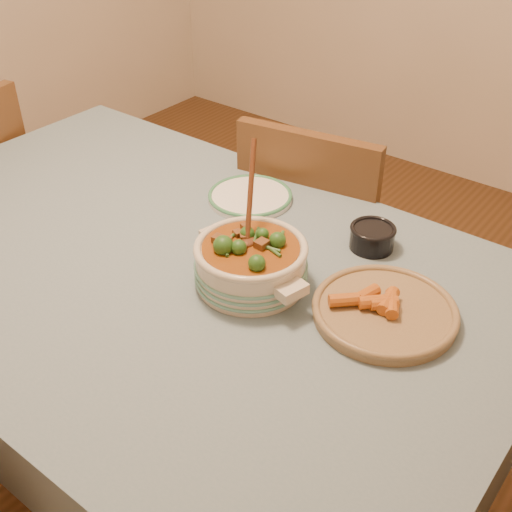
{
  "coord_description": "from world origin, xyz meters",
  "views": [
    {
      "loc": [
        0.93,
        -0.83,
        1.62
      ],
      "look_at": [
        0.25,
        0.05,
        0.84
      ],
      "focal_mm": 45.0,
      "sensor_mm": 36.0,
      "label": 1
    }
  ],
  "objects": [
    {
      "name": "fried_plate",
      "position": [
        0.52,
        0.13,
        0.78
      ],
      "size": [
        0.3,
        0.3,
        0.05
      ],
      "rotation": [
        0.0,
        0.0,
        -0.01
      ],
      "color": "#927451",
      "rests_on": "dining_table"
    },
    {
      "name": "stew_casserole",
      "position": [
        0.23,
        0.05,
        0.82
      ],
      "size": [
        0.32,
        0.29,
        0.29
      ],
      "rotation": [
        0.0,
        0.0,
        -0.24
      ],
      "color": "beige",
      "rests_on": "dining_table"
    },
    {
      "name": "chair_far",
      "position": [
        0.04,
        0.62,
        0.51
      ],
      "size": [
        0.49,
        0.49,
        0.91
      ],
      "rotation": [
        0.0,
        0.0,
        3.31
      ],
      "color": "brown",
      "rests_on": "floor"
    },
    {
      "name": "white_plate",
      "position": [
        -0.0,
        0.34,
        0.77
      ],
      "size": [
        0.25,
        0.25,
        0.02
      ],
      "rotation": [
        0.0,
        0.0,
        0.12
      ],
      "color": "white",
      "rests_on": "dining_table"
    },
    {
      "name": "condiment_bowl",
      "position": [
        0.37,
        0.34,
        0.79
      ],
      "size": [
        0.11,
        0.11,
        0.06
      ],
      "rotation": [
        0.0,
        0.0,
        0.01
      ],
      "color": "black",
      "rests_on": "dining_table"
    },
    {
      "name": "floor",
      "position": [
        0.0,
        0.0,
        0.0
      ],
      "size": [
        4.5,
        4.5,
        0.0
      ],
      "primitive_type": "plane",
      "color": "#492C14",
      "rests_on": "ground"
    },
    {
      "name": "dining_table",
      "position": [
        0.0,
        0.0,
        0.66
      ],
      "size": [
        1.68,
        1.08,
        0.76
      ],
      "color": "brown",
      "rests_on": "floor"
    }
  ]
}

